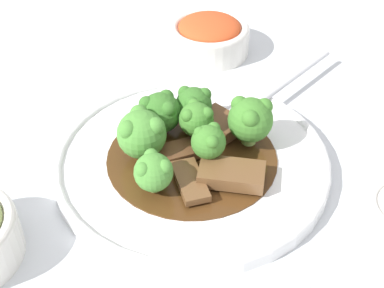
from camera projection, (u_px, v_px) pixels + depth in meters
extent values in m
plane|color=silver|center=(192.00, 167.00, 0.61)|extent=(4.00, 4.00, 0.00)
cylinder|color=white|center=(192.00, 162.00, 0.61)|extent=(0.31, 0.31, 0.01)
torus|color=white|center=(192.00, 158.00, 0.60)|extent=(0.31, 0.31, 0.01)
cylinder|color=#4C2D14|center=(192.00, 157.00, 0.60)|extent=(0.19, 0.19, 0.00)
cube|color=brown|center=(221.00, 123.00, 0.63)|extent=(0.04, 0.05, 0.02)
cube|color=brown|center=(190.00, 181.00, 0.56)|extent=(0.05, 0.07, 0.01)
cube|color=#56331E|center=(179.00, 152.00, 0.60)|extent=(0.07, 0.05, 0.01)
cube|color=brown|center=(232.00, 174.00, 0.56)|extent=(0.07, 0.08, 0.02)
cylinder|color=#8EB756|center=(143.00, 151.00, 0.60)|extent=(0.02, 0.02, 0.01)
sphere|color=#4C8E38|center=(142.00, 134.00, 0.58)|extent=(0.05, 0.05, 0.05)
sphere|color=#4C8E38|center=(128.00, 130.00, 0.56)|extent=(0.02, 0.02, 0.02)
sphere|color=#4C8E38|center=(155.00, 127.00, 0.57)|extent=(0.02, 0.02, 0.02)
sphere|color=#4C8E38|center=(139.00, 114.00, 0.58)|extent=(0.02, 0.02, 0.02)
cylinder|color=#8EB756|center=(194.00, 119.00, 0.64)|extent=(0.01, 0.01, 0.01)
sphere|color=#387028|center=(194.00, 105.00, 0.63)|extent=(0.04, 0.04, 0.04)
sphere|color=#387028|center=(192.00, 104.00, 0.61)|extent=(0.02, 0.02, 0.02)
sphere|color=#387028|center=(205.00, 95.00, 0.62)|extent=(0.02, 0.02, 0.02)
sphere|color=#387028|center=(185.00, 93.00, 0.63)|extent=(0.02, 0.02, 0.02)
cylinder|color=#7FA84C|center=(161.00, 128.00, 0.63)|extent=(0.02, 0.02, 0.01)
sphere|color=#387028|center=(160.00, 113.00, 0.62)|extent=(0.05, 0.05, 0.05)
sphere|color=#387028|center=(166.00, 110.00, 0.60)|extent=(0.02, 0.02, 0.02)
sphere|color=#387028|center=(166.00, 97.00, 0.62)|extent=(0.02, 0.02, 0.02)
sphere|color=#387028|center=(146.00, 104.00, 0.61)|extent=(0.02, 0.02, 0.02)
cylinder|color=#7FA84C|center=(154.00, 185.00, 0.56)|extent=(0.01, 0.01, 0.01)
sphere|color=#4C8E38|center=(153.00, 172.00, 0.54)|extent=(0.04, 0.04, 0.04)
sphere|color=#4C8E38|center=(165.00, 167.00, 0.53)|extent=(0.02, 0.02, 0.02)
sphere|color=#4C8E38|center=(151.00, 156.00, 0.55)|extent=(0.02, 0.02, 0.02)
sphere|color=#4C8E38|center=(143.00, 170.00, 0.53)|extent=(0.02, 0.02, 0.02)
cylinder|color=#7FA84C|center=(249.00, 137.00, 0.61)|extent=(0.02, 0.02, 0.01)
sphere|color=#427F2D|center=(250.00, 120.00, 0.60)|extent=(0.05, 0.05, 0.05)
sphere|color=#427F2D|center=(264.00, 107.00, 0.59)|extent=(0.02, 0.02, 0.02)
sphere|color=#427F2D|center=(240.00, 104.00, 0.60)|extent=(0.02, 0.02, 0.02)
sphere|color=#427F2D|center=(250.00, 118.00, 0.58)|extent=(0.02, 0.02, 0.02)
cylinder|color=#8EB756|center=(208.00, 157.00, 0.59)|extent=(0.01, 0.01, 0.01)
sphere|color=#427F2D|center=(208.00, 142.00, 0.57)|extent=(0.04, 0.04, 0.04)
sphere|color=#427F2D|center=(214.00, 128.00, 0.57)|extent=(0.01, 0.01, 0.01)
sphere|color=#427F2D|center=(198.00, 135.00, 0.57)|extent=(0.01, 0.01, 0.01)
sphere|color=#427F2D|center=(215.00, 141.00, 0.56)|extent=(0.01, 0.01, 0.01)
cylinder|color=#7FA84C|center=(196.00, 134.00, 0.62)|extent=(0.01, 0.01, 0.02)
sphere|color=#427F2D|center=(196.00, 119.00, 0.60)|extent=(0.04, 0.04, 0.04)
sphere|color=#427F2D|center=(194.00, 105.00, 0.60)|extent=(0.02, 0.02, 0.02)
sphere|color=#427F2D|center=(188.00, 116.00, 0.59)|extent=(0.02, 0.02, 0.02)
sphere|color=#427F2D|center=(207.00, 114.00, 0.59)|extent=(0.02, 0.02, 0.02)
ellipsoid|color=silver|center=(235.00, 118.00, 0.64)|extent=(0.07, 0.06, 0.01)
cylinder|color=silver|center=(292.00, 79.00, 0.71)|extent=(0.18, 0.03, 0.01)
cylinder|color=white|center=(209.00, 50.00, 0.81)|extent=(0.07, 0.07, 0.01)
cylinder|color=white|center=(209.00, 41.00, 0.80)|extent=(0.12, 0.12, 0.04)
torus|color=white|center=(209.00, 29.00, 0.79)|extent=(0.12, 0.12, 0.01)
ellipsoid|color=#D14C23|center=(209.00, 27.00, 0.78)|extent=(0.09, 0.09, 0.03)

